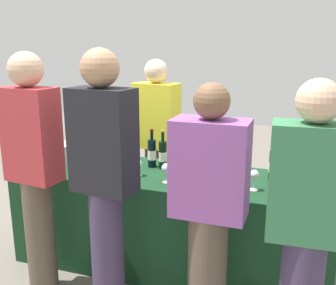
% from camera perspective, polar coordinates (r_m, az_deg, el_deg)
% --- Properties ---
extents(ground_plane, '(12.00, 12.00, 0.00)m').
position_cam_1_polar(ground_plane, '(3.33, 0.00, -17.36)').
color(ground_plane, slate).
extents(tasting_table, '(2.42, 0.73, 0.77)m').
position_cam_1_polar(tasting_table, '(3.15, 0.00, -11.33)').
color(tasting_table, '#14381E').
rests_on(tasting_table, ground_plane).
extents(wine_bottle_0, '(0.07, 0.07, 0.30)m').
position_cam_1_polar(wine_bottle_0, '(3.37, -13.09, -0.90)').
color(wine_bottle_0, black).
rests_on(wine_bottle_0, tasting_table).
extents(wine_bottle_1, '(0.08, 0.08, 0.29)m').
position_cam_1_polar(wine_bottle_1, '(3.28, -10.34, -1.28)').
color(wine_bottle_1, black).
rests_on(wine_bottle_1, tasting_table).
extents(wine_bottle_2, '(0.07, 0.07, 0.32)m').
position_cam_1_polar(wine_bottle_2, '(3.14, -2.37, -1.55)').
color(wine_bottle_2, black).
rests_on(wine_bottle_2, tasting_table).
extents(wine_bottle_3, '(0.06, 0.06, 0.32)m').
position_cam_1_polar(wine_bottle_3, '(3.10, -0.77, -1.78)').
color(wine_bottle_3, black).
rests_on(wine_bottle_3, tasting_table).
extents(wine_bottle_4, '(0.07, 0.07, 0.34)m').
position_cam_1_polar(wine_bottle_4, '(3.06, 3.68, -1.88)').
color(wine_bottle_4, black).
rests_on(wine_bottle_4, tasting_table).
extents(wine_bottle_5, '(0.07, 0.07, 0.31)m').
position_cam_1_polar(wine_bottle_5, '(2.97, 6.05, -2.67)').
color(wine_bottle_5, black).
rests_on(wine_bottle_5, tasting_table).
extents(wine_bottle_6, '(0.07, 0.07, 0.32)m').
position_cam_1_polar(wine_bottle_6, '(2.99, 8.12, -2.51)').
color(wine_bottle_6, black).
rests_on(wine_bottle_6, tasting_table).
extents(wine_bottle_7, '(0.08, 0.08, 0.32)m').
position_cam_1_polar(wine_bottle_7, '(2.93, 15.31, -3.25)').
color(wine_bottle_7, black).
rests_on(wine_bottle_7, tasting_table).
extents(wine_glass_0, '(0.07, 0.07, 0.13)m').
position_cam_1_polar(wine_glass_0, '(2.94, -4.48, -3.25)').
color(wine_glass_0, silver).
rests_on(wine_glass_0, tasting_table).
extents(wine_glass_1, '(0.07, 0.07, 0.14)m').
position_cam_1_polar(wine_glass_1, '(2.78, -0.22, -3.88)').
color(wine_glass_1, silver).
rests_on(wine_glass_1, tasting_table).
extents(wine_glass_2, '(0.06, 0.06, 0.13)m').
position_cam_1_polar(wine_glass_2, '(2.79, 2.12, -4.18)').
color(wine_glass_2, silver).
rests_on(wine_glass_2, tasting_table).
extents(wine_glass_3, '(0.06, 0.06, 0.14)m').
position_cam_1_polar(wine_glass_3, '(2.71, 12.53, -4.76)').
color(wine_glass_3, silver).
rests_on(wine_glass_3, tasting_table).
extents(ice_bucket, '(0.24, 0.24, 0.17)m').
position_cam_1_polar(ice_bucket, '(3.35, -14.45, -1.55)').
color(ice_bucket, silver).
rests_on(ice_bucket, tasting_table).
extents(server_pouring, '(0.43, 0.27, 1.62)m').
position_cam_1_polar(server_pouring, '(3.66, -1.70, 0.42)').
color(server_pouring, brown).
rests_on(server_pouring, ground_plane).
extents(guest_0, '(0.39, 0.25, 1.70)m').
position_cam_1_polar(guest_0, '(2.79, -19.06, -3.32)').
color(guest_0, brown).
rests_on(guest_0, ground_plane).
extents(guest_1, '(0.42, 0.26, 1.73)m').
position_cam_1_polar(guest_1, '(2.45, -9.32, -4.97)').
color(guest_1, '#3F3351').
rests_on(guest_1, ground_plane).
extents(guest_2, '(0.44, 0.25, 1.55)m').
position_cam_1_polar(guest_2, '(2.32, 6.02, -9.25)').
color(guest_2, brown).
rests_on(guest_2, ground_plane).
extents(guest_3, '(0.41, 0.24, 1.60)m').
position_cam_1_polar(guest_3, '(2.12, 19.74, -11.30)').
color(guest_3, '#3F3351').
rests_on(guest_3, ground_plane).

